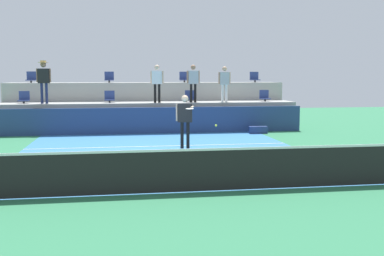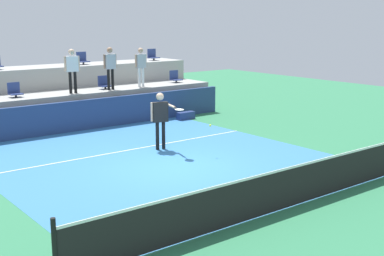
{
  "view_description": "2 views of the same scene",
  "coord_description": "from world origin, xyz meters",
  "px_view_note": "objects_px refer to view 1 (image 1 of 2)",
  "views": [
    {
      "loc": [
        -1.34,
        -13.19,
        2.4
      ],
      "look_at": [
        0.66,
        -0.61,
        0.96
      ],
      "focal_mm": 42.92,
      "sensor_mm": 36.0,
      "label": 1
    },
    {
      "loc": [
        -8.05,
        -11.02,
        3.99
      ],
      "look_at": [
        -0.14,
        -0.91,
        1.27
      ],
      "focal_mm": 48.52,
      "sensor_mm": 36.0,
      "label": 2
    }
  ],
  "objects_px": {
    "spectator_with_hat": "(44,77)",
    "spectator_in_white": "(224,81)",
    "stadium_chair_lower_left": "(110,98)",
    "equipment_bag": "(258,130)",
    "stadium_chair_lower_right": "(190,97)",
    "stadium_chair_upper_far_left": "(31,78)",
    "tennis_player": "(185,116)",
    "stadium_chair_upper_left": "(109,78)",
    "stadium_chair_upper_right": "(184,78)",
    "stadium_chair_lower_far_right": "(265,97)",
    "spectator_in_grey": "(193,80)",
    "tennis_ball": "(216,125)",
    "spectator_leaning_on_rail": "(157,80)",
    "stadium_chair_upper_far_right": "(255,78)",
    "stadium_chair_lower_far_left": "(24,98)"
  },
  "relations": [
    {
      "from": "stadium_chair_lower_left",
      "to": "tennis_player",
      "type": "bearing_deg",
      "value": -64.43
    },
    {
      "from": "stadium_chair_lower_far_left",
      "to": "equipment_bag",
      "type": "relative_size",
      "value": 0.68
    },
    {
      "from": "stadium_chair_upper_far_left",
      "to": "tennis_ball",
      "type": "relative_size",
      "value": 7.65
    },
    {
      "from": "stadium_chair_upper_right",
      "to": "tennis_player",
      "type": "relative_size",
      "value": 0.29
    },
    {
      "from": "stadium_chair_upper_left",
      "to": "tennis_player",
      "type": "relative_size",
      "value": 0.29
    },
    {
      "from": "spectator_leaning_on_rail",
      "to": "stadium_chair_lower_left",
      "type": "bearing_deg",
      "value": 169.44
    },
    {
      "from": "stadium_chair_upper_right",
      "to": "tennis_player",
      "type": "distance_m",
      "value": 7.35
    },
    {
      "from": "spectator_in_grey",
      "to": "spectator_in_white",
      "type": "bearing_deg",
      "value": -0.0
    },
    {
      "from": "equipment_bag",
      "to": "spectator_leaning_on_rail",
      "type": "bearing_deg",
      "value": 159.53
    },
    {
      "from": "stadium_chair_lower_right",
      "to": "stadium_chair_lower_far_right",
      "type": "distance_m",
      "value": 3.49
    },
    {
      "from": "spectator_in_grey",
      "to": "tennis_ball",
      "type": "bearing_deg",
      "value": -93.0
    },
    {
      "from": "stadium_chair_upper_left",
      "to": "equipment_bag",
      "type": "height_order",
      "value": "stadium_chair_upper_left"
    },
    {
      "from": "stadium_chair_upper_left",
      "to": "spectator_in_grey",
      "type": "relative_size",
      "value": 0.31
    },
    {
      "from": "spectator_with_hat",
      "to": "tennis_ball",
      "type": "height_order",
      "value": "spectator_with_hat"
    },
    {
      "from": "tennis_ball",
      "to": "stadium_chair_upper_right",
      "type": "bearing_deg",
      "value": 88.36
    },
    {
      "from": "spectator_with_hat",
      "to": "spectator_in_white",
      "type": "bearing_deg",
      "value": -0.0
    },
    {
      "from": "stadium_chair_lower_left",
      "to": "spectator_with_hat",
      "type": "bearing_deg",
      "value": -171.89
    },
    {
      "from": "equipment_bag",
      "to": "stadium_chair_upper_left",
      "type": "bearing_deg",
      "value": 149.07
    },
    {
      "from": "stadium_chair_lower_far_right",
      "to": "spectator_in_grey",
      "type": "height_order",
      "value": "spectator_in_grey"
    },
    {
      "from": "stadium_chair_lower_far_right",
      "to": "spectator_with_hat",
      "type": "relative_size",
      "value": 0.29
    },
    {
      "from": "stadium_chair_lower_left",
      "to": "stadium_chair_upper_far_right",
      "type": "relative_size",
      "value": 1.0
    },
    {
      "from": "stadium_chair_lower_far_right",
      "to": "tennis_player",
      "type": "relative_size",
      "value": 0.29
    },
    {
      "from": "stadium_chair_lower_far_right",
      "to": "spectator_in_white",
      "type": "xyz_separation_m",
      "value": [
        -2.0,
        -0.38,
        0.73
      ]
    },
    {
      "from": "stadium_chair_lower_left",
      "to": "equipment_bag",
      "type": "height_order",
      "value": "stadium_chair_lower_left"
    },
    {
      "from": "stadium_chair_lower_right",
      "to": "equipment_bag",
      "type": "distance_m",
      "value": 3.49
    },
    {
      "from": "stadium_chair_lower_right",
      "to": "spectator_in_grey",
      "type": "relative_size",
      "value": 0.31
    },
    {
      "from": "stadium_chair_upper_left",
      "to": "tennis_player",
      "type": "xyz_separation_m",
      "value": [
        2.61,
        -7.18,
        -1.22
      ]
    },
    {
      "from": "tennis_player",
      "to": "stadium_chair_upper_far_left",
      "type": "bearing_deg",
      "value": 130.63
    },
    {
      "from": "stadium_chair_lower_right",
      "to": "equipment_bag",
      "type": "height_order",
      "value": "stadium_chair_lower_right"
    },
    {
      "from": "stadium_chair_upper_right",
      "to": "stadium_chair_upper_far_right",
      "type": "distance_m",
      "value": 3.55
    },
    {
      "from": "stadium_chair_lower_far_right",
      "to": "spectator_in_grey",
      "type": "distance_m",
      "value": 3.52
    },
    {
      "from": "stadium_chair_lower_far_right",
      "to": "spectator_in_grey",
      "type": "bearing_deg",
      "value": -173.57
    },
    {
      "from": "stadium_chair_lower_far_right",
      "to": "spectator_in_white",
      "type": "distance_m",
      "value": 2.16
    },
    {
      "from": "tennis_player",
      "to": "spectator_leaning_on_rail",
      "type": "xyz_separation_m",
      "value": [
        -0.51,
        4.99,
        1.14
      ]
    },
    {
      "from": "stadium_chair_upper_far_left",
      "to": "spectator_in_white",
      "type": "bearing_deg",
      "value": -14.18
    },
    {
      "from": "stadium_chair_lower_far_left",
      "to": "tennis_ball",
      "type": "relative_size",
      "value": 7.65
    },
    {
      "from": "stadium_chair_lower_left",
      "to": "equipment_bag",
      "type": "relative_size",
      "value": 0.68
    },
    {
      "from": "spectator_in_white",
      "to": "tennis_player",
      "type": "bearing_deg",
      "value": -116.49
    },
    {
      "from": "stadium_chair_lower_right",
      "to": "spectator_in_grey",
      "type": "bearing_deg",
      "value": -78.33
    },
    {
      "from": "stadium_chair_lower_right",
      "to": "spectator_in_grey",
      "type": "distance_m",
      "value": 0.87
    },
    {
      "from": "stadium_chair_upper_far_left",
      "to": "tennis_player",
      "type": "bearing_deg",
      "value": -49.37
    },
    {
      "from": "tennis_player",
      "to": "spectator_leaning_on_rail",
      "type": "bearing_deg",
      "value": 95.88
    },
    {
      "from": "stadium_chair_lower_far_left",
      "to": "stadium_chair_lower_right",
      "type": "bearing_deg",
      "value": 0.0
    },
    {
      "from": "stadium_chair_lower_far_left",
      "to": "stadium_chair_lower_right",
      "type": "height_order",
      "value": "same"
    },
    {
      "from": "spectator_with_hat",
      "to": "spectator_leaning_on_rail",
      "type": "bearing_deg",
      "value": 0.0
    },
    {
      "from": "stadium_chair_upper_far_right",
      "to": "spectator_leaning_on_rail",
      "type": "relative_size",
      "value": 0.32
    },
    {
      "from": "stadium_chair_lower_far_right",
      "to": "spectator_in_white",
      "type": "relative_size",
      "value": 0.33
    },
    {
      "from": "spectator_in_white",
      "to": "equipment_bag",
      "type": "bearing_deg",
      "value": -54.11
    },
    {
      "from": "stadium_chair_upper_far_left",
      "to": "spectator_leaning_on_rail",
      "type": "relative_size",
      "value": 0.32
    },
    {
      "from": "stadium_chair_lower_right",
      "to": "equipment_bag",
      "type": "bearing_deg",
      "value": -36.45
    }
  ]
}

